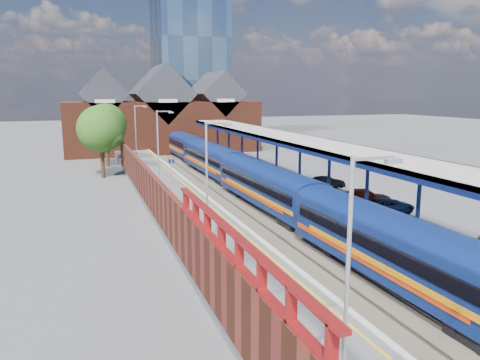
% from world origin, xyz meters
% --- Properties ---
extents(ground, '(240.00, 240.00, 0.00)m').
position_xyz_m(ground, '(0.00, 30.00, 0.00)').
color(ground, '#5B5B5E').
rests_on(ground, ground).
extents(ballast_bed, '(6.00, 76.00, 0.06)m').
position_xyz_m(ballast_bed, '(0.00, 20.00, 0.03)').
color(ballast_bed, '#473D33').
rests_on(ballast_bed, ground).
extents(rails, '(4.51, 76.00, 0.14)m').
position_xyz_m(rails, '(0.00, 20.00, 0.12)').
color(rails, slate).
rests_on(rails, ground).
extents(left_platform, '(5.00, 76.00, 1.00)m').
position_xyz_m(left_platform, '(-5.50, 20.00, 0.50)').
color(left_platform, '#565659').
rests_on(left_platform, ground).
extents(right_platform, '(6.00, 76.00, 1.00)m').
position_xyz_m(right_platform, '(6.00, 20.00, 0.50)').
color(right_platform, '#565659').
rests_on(right_platform, ground).
extents(coping_left, '(0.30, 76.00, 0.05)m').
position_xyz_m(coping_left, '(-3.15, 20.00, 1.02)').
color(coping_left, silver).
rests_on(coping_left, left_platform).
extents(coping_right, '(0.30, 76.00, 0.05)m').
position_xyz_m(coping_right, '(3.15, 20.00, 1.02)').
color(coping_right, silver).
rests_on(coping_right, right_platform).
extents(yellow_line, '(0.14, 76.00, 0.01)m').
position_xyz_m(yellow_line, '(-3.75, 20.00, 1.01)').
color(yellow_line, yellow).
rests_on(yellow_line, left_platform).
extents(train, '(3.18, 65.96, 3.45)m').
position_xyz_m(train, '(1.49, 25.03, 2.12)').
color(train, navy).
rests_on(train, ground).
extents(canopy, '(4.50, 52.00, 4.48)m').
position_xyz_m(canopy, '(5.48, 21.95, 5.25)').
color(canopy, '#0E1B53').
rests_on(canopy, right_platform).
extents(lamp_post_a, '(1.48, 0.18, 7.00)m').
position_xyz_m(lamp_post_a, '(-6.36, -8.00, 4.99)').
color(lamp_post_a, '#A5A8AA').
rests_on(lamp_post_a, left_platform).
extents(lamp_post_b, '(1.48, 0.18, 7.00)m').
position_xyz_m(lamp_post_b, '(-6.36, 6.00, 4.99)').
color(lamp_post_b, '#A5A8AA').
rests_on(lamp_post_b, left_platform).
extents(lamp_post_c, '(1.48, 0.18, 7.00)m').
position_xyz_m(lamp_post_c, '(-6.36, 22.00, 4.99)').
color(lamp_post_c, '#A5A8AA').
rests_on(lamp_post_c, left_platform).
extents(lamp_post_d, '(1.48, 0.18, 7.00)m').
position_xyz_m(lamp_post_d, '(-6.36, 38.00, 4.99)').
color(lamp_post_d, '#A5A8AA').
rests_on(lamp_post_d, left_platform).
extents(platform_sign, '(0.55, 0.08, 2.50)m').
position_xyz_m(platform_sign, '(-5.00, 24.00, 2.69)').
color(platform_sign, '#A5A8AA').
rests_on(platform_sign, left_platform).
extents(brick_wall, '(0.35, 50.00, 3.86)m').
position_xyz_m(brick_wall, '(-8.10, 13.54, 2.45)').
color(brick_wall, '#592617').
rests_on(brick_wall, left_platform).
extents(station_building, '(30.00, 12.12, 13.78)m').
position_xyz_m(station_building, '(0.00, 58.00, 5.45)').
color(station_building, '#592617').
rests_on(station_building, ground).
extents(glass_tower, '(14.20, 14.20, 40.30)m').
position_xyz_m(glass_tower, '(10.00, 80.00, 20.20)').
color(glass_tower, '#445B76').
rests_on(glass_tower, ground).
extents(tree_near, '(5.20, 5.20, 8.10)m').
position_xyz_m(tree_near, '(-10.35, 35.91, 5.35)').
color(tree_near, '#382314').
rests_on(tree_near, ground).
extents(tree_far, '(5.20, 5.20, 8.10)m').
position_xyz_m(tree_far, '(-9.35, 43.91, 5.35)').
color(tree_far, '#382314').
rests_on(tree_far, ground).
extents(parked_car_red, '(4.27, 2.62, 1.36)m').
position_xyz_m(parked_car_red, '(7.45, 11.81, 1.68)').
color(parked_car_red, maroon).
rests_on(parked_car_red, right_platform).
extents(parked_car_dark, '(3.98, 1.99, 1.11)m').
position_xyz_m(parked_car_dark, '(7.92, 18.50, 1.55)').
color(parked_car_dark, black).
rests_on(parked_car_dark, right_platform).
extents(parked_car_blue, '(4.11, 2.00, 1.12)m').
position_xyz_m(parked_car_blue, '(7.62, 9.23, 1.56)').
color(parked_car_blue, navy).
rests_on(parked_car_blue, right_platform).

